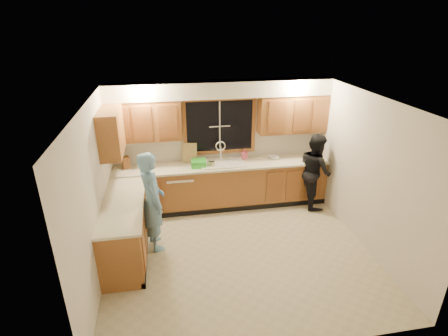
% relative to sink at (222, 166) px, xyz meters
% --- Properties ---
extents(floor, '(4.20, 4.20, 0.00)m').
position_rel_sink_xyz_m(floor, '(0.00, -1.60, -0.86)').
color(floor, '#B7AD8C').
rests_on(floor, ground).
extents(ceiling, '(4.20, 4.20, 0.00)m').
position_rel_sink_xyz_m(ceiling, '(0.00, -1.60, 1.64)').
color(ceiling, silver).
extents(wall_back, '(4.20, 0.00, 4.20)m').
position_rel_sink_xyz_m(wall_back, '(0.00, 0.30, 0.39)').
color(wall_back, silver).
rests_on(wall_back, ground).
extents(wall_left, '(0.00, 3.80, 3.80)m').
position_rel_sink_xyz_m(wall_left, '(-2.10, -1.60, 0.39)').
color(wall_left, silver).
rests_on(wall_left, ground).
extents(wall_right, '(0.00, 3.80, 3.80)m').
position_rel_sink_xyz_m(wall_right, '(2.10, -1.60, 0.39)').
color(wall_right, silver).
rests_on(wall_right, ground).
extents(base_cabinets_back, '(4.20, 0.60, 0.88)m').
position_rel_sink_xyz_m(base_cabinets_back, '(0.00, -0.00, -0.42)').
color(base_cabinets_back, '#985C2C').
rests_on(base_cabinets_back, ground).
extents(base_cabinets_left, '(0.60, 1.90, 0.88)m').
position_rel_sink_xyz_m(base_cabinets_left, '(-1.80, -1.25, -0.42)').
color(base_cabinets_left, '#985C2C').
rests_on(base_cabinets_left, ground).
extents(countertop_back, '(4.20, 0.63, 0.04)m').
position_rel_sink_xyz_m(countertop_back, '(0.00, -0.02, 0.04)').
color(countertop_back, beige).
rests_on(countertop_back, base_cabinets_back).
extents(countertop_left, '(0.63, 1.90, 0.04)m').
position_rel_sink_xyz_m(countertop_left, '(-1.79, -1.25, 0.04)').
color(countertop_left, beige).
rests_on(countertop_left, base_cabinets_left).
extents(upper_cabinets_left, '(1.35, 0.33, 0.75)m').
position_rel_sink_xyz_m(upper_cabinets_left, '(-1.43, 0.13, 0.96)').
color(upper_cabinets_left, '#985C2C').
rests_on(upper_cabinets_left, wall_back).
extents(upper_cabinets_right, '(1.35, 0.33, 0.75)m').
position_rel_sink_xyz_m(upper_cabinets_right, '(1.43, 0.13, 0.96)').
color(upper_cabinets_right, '#985C2C').
rests_on(upper_cabinets_right, wall_back).
extents(upper_cabinets_return, '(0.33, 0.90, 0.75)m').
position_rel_sink_xyz_m(upper_cabinets_return, '(-1.94, -0.48, 0.96)').
color(upper_cabinets_return, '#985C2C').
rests_on(upper_cabinets_return, wall_left).
extents(soffit, '(4.20, 0.35, 0.30)m').
position_rel_sink_xyz_m(soffit, '(0.00, 0.12, 1.49)').
color(soffit, white).
rests_on(soffit, wall_back).
extents(window_frame, '(1.44, 0.03, 1.14)m').
position_rel_sink_xyz_m(window_frame, '(0.00, 0.29, 0.74)').
color(window_frame, black).
rests_on(window_frame, wall_back).
extents(sink, '(0.86, 0.52, 0.57)m').
position_rel_sink_xyz_m(sink, '(0.00, 0.00, 0.00)').
color(sink, white).
rests_on(sink, countertop_back).
extents(dishwasher, '(0.60, 0.56, 0.82)m').
position_rel_sink_xyz_m(dishwasher, '(-0.85, -0.01, -0.45)').
color(dishwasher, silver).
rests_on(dishwasher, floor).
extents(stove, '(0.58, 0.75, 0.90)m').
position_rel_sink_xyz_m(stove, '(-1.80, -1.82, -0.41)').
color(stove, silver).
rests_on(stove, floor).
extents(man, '(0.56, 0.70, 1.69)m').
position_rel_sink_xyz_m(man, '(-1.35, -1.17, -0.02)').
color(man, '#6DA4CF').
rests_on(man, floor).
extents(woman, '(0.61, 0.76, 1.52)m').
position_rel_sink_xyz_m(woman, '(1.82, -0.30, -0.11)').
color(woman, black).
rests_on(woman, floor).
extents(knife_block, '(0.16, 0.15, 0.24)m').
position_rel_sink_xyz_m(knife_block, '(-1.84, 0.10, 0.17)').
color(knife_block, brown).
rests_on(knife_block, countertop_back).
extents(cutting_board, '(0.30, 0.15, 0.38)m').
position_rel_sink_xyz_m(cutting_board, '(-0.62, 0.22, 0.25)').
color(cutting_board, tan).
rests_on(cutting_board, countertop_back).
extents(dish_crate, '(0.30, 0.29, 0.13)m').
position_rel_sink_xyz_m(dish_crate, '(-0.47, -0.05, 0.12)').
color(dish_crate, green).
rests_on(dish_crate, countertop_back).
extents(soap_bottle, '(0.12, 0.13, 0.21)m').
position_rel_sink_xyz_m(soap_bottle, '(0.49, 0.19, 0.16)').
color(soap_bottle, '#EC597E').
rests_on(soap_bottle, countertop_back).
extents(bowl, '(0.21, 0.21, 0.05)m').
position_rel_sink_xyz_m(bowl, '(1.08, 0.07, 0.08)').
color(bowl, silver).
rests_on(bowl, countertop_back).
extents(can_left, '(0.06, 0.06, 0.11)m').
position_rel_sink_xyz_m(can_left, '(-0.26, -0.10, 0.11)').
color(can_left, '#BCAC90').
rests_on(can_left, countertop_back).
extents(can_right, '(0.07, 0.07, 0.12)m').
position_rel_sink_xyz_m(can_right, '(-0.20, -0.14, 0.11)').
color(can_right, '#BCAC90').
rests_on(can_right, countertop_back).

